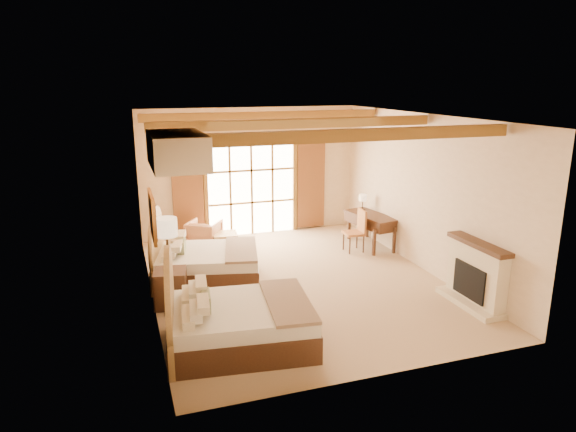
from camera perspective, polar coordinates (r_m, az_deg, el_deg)
name	(u,v)px	position (r m, az deg, el deg)	size (l,w,h in m)	color
floor	(297,281)	(10.19, 0.97, -7.27)	(7.00, 7.00, 0.00)	tan
wall_back	(251,172)	(12.99, -4.16, 4.90)	(5.50, 5.50, 0.00)	beige
wall_left	(147,214)	(9.19, -15.39, 0.20)	(7.00, 7.00, 0.00)	beige
wall_right	(423,193)	(10.91, 14.77, 2.52)	(7.00, 7.00, 0.00)	beige
ceiling	(297,117)	(9.46, 1.05, 10.98)	(7.00, 7.00, 0.00)	#BA773C
ceiling_beams	(297,123)	(9.47, 1.05, 10.25)	(5.39, 4.60, 0.18)	brown
french_doors	(252,186)	(13.00, -4.07, 3.34)	(3.95, 0.08, 2.60)	white
fireplace	(475,277)	(9.58, 20.08, -6.43)	(0.46, 1.40, 1.16)	beige
painting	(152,216)	(8.43, -14.82, -0.02)	(0.06, 0.95, 0.75)	#C9873B
canopy_valance	(177,150)	(7.00, -12.24, 7.19)	(0.70, 1.40, 0.45)	#F1E1C2
bed_near	(230,321)	(7.74, -6.48, -11.48)	(2.29, 1.84, 1.39)	#4B301D
bed_far	(199,262)	(10.24, -9.84, -5.01)	(2.32, 1.92, 1.32)	#4B301D
nightstand	(171,288)	(9.27, -12.92, -7.82)	(0.55, 0.55, 0.65)	#4B301D
floor_lamp	(167,233)	(8.55, -13.34, -1.89)	(0.36, 0.36, 1.69)	#312114
armchair	(204,234)	(12.23, -9.30, -2.02)	(0.70, 0.72, 0.66)	tan
ottoman	(225,241)	(12.06, -6.98, -2.81)	(0.55, 0.55, 0.40)	tan
desk	(371,229)	(12.35, 9.18, -1.44)	(0.85, 1.51, 0.77)	#4B301D
desk_chair	(355,238)	(11.94, 7.40, -2.48)	(0.45, 0.45, 0.98)	#AE753D
desk_lamp	(363,198)	(12.63, 8.31, 1.97)	(0.19, 0.19, 0.37)	#312114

